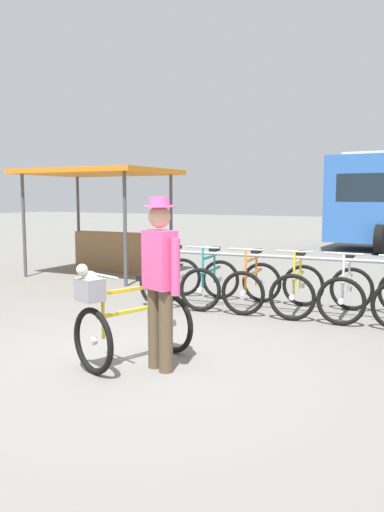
{
  "coord_description": "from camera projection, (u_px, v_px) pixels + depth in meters",
  "views": [
    {
      "loc": [
        2.88,
        -4.36,
        1.72
      ],
      "look_at": [
        -0.04,
        1.17,
        1.0
      ],
      "focal_mm": 36.02,
      "sensor_mm": 36.0,
      "label": 1
    }
  ],
  "objects": [
    {
      "name": "racked_bike_black",
      "position": [
        172.0,
        279.0,
        8.48
      ],
      "size": [
        0.78,
        1.17,
        0.97
      ],
      "color": "black",
      "rests_on": "ground"
    },
    {
      "name": "featured_bicycle",
      "position": [
        125.0,
        319.0,
        5.23
      ],
      "size": [
        0.97,
        1.26,
        1.09
      ],
      "color": "black",
      "rests_on": "ground"
    },
    {
      "name": "market_stall",
      "position": [
        108.0,
        211.0,
        11.45
      ],
      "size": [
        3.14,
        2.35,
        2.3
      ],
      "color": "#4C4C51",
      "rests_on": "ground"
    },
    {
      "name": "racked_bike_orange",
      "position": [
        253.0,
        285.0,
        7.9
      ],
      "size": [
        0.75,
        1.16,
        0.97
      ],
      "color": "black",
      "rests_on": "ground"
    },
    {
      "name": "racked_bike_teal",
      "position": [
        211.0,
        282.0,
        8.19
      ],
      "size": [
        0.8,
        1.18,
        0.97
      ],
      "color": "black",
      "rests_on": "ground"
    },
    {
      "name": "racked_bike_white",
      "position": [
        347.0,
        292.0,
        7.32
      ],
      "size": [
        0.72,
        1.14,
        0.97
      ],
      "color": "black",
      "rests_on": "ground"
    },
    {
      "name": "racked_bike_yellow",
      "position": [
        298.0,
        289.0,
        7.61
      ],
      "size": [
        0.79,
        1.18,
        0.97
      ],
      "color": "black",
      "rests_on": "ground"
    },
    {
      "name": "bike_rack_rail",
      "position": [
        279.0,
        267.0,
        7.51
      ],
      "size": [
        4.6,
        0.33,
        0.88
      ],
      "color": "#99999E",
      "rests_on": "ground"
    },
    {
      "name": "person_with_featured_bike",
      "position": [
        160.0,
        276.0,
        5.04
      ],
      "size": [
        0.5,
        0.32,
        1.72
      ],
      "color": "brown",
      "rests_on": "ground"
    },
    {
      "name": "ground_plane",
      "position": [
        143.0,
        362.0,
        5.36
      ],
      "size": [
        80.0,
        80.0,
        0.0
      ],
      "primitive_type": "plane",
      "color": "slate"
    }
  ]
}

